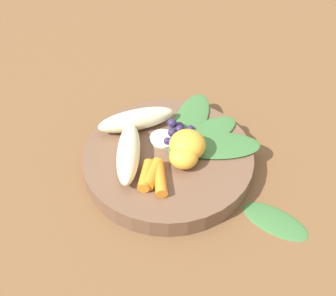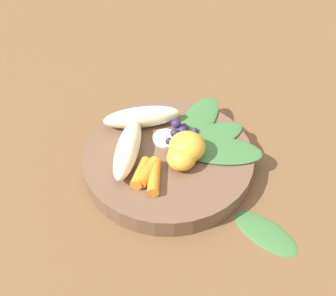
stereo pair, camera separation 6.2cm
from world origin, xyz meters
name	(u,v)px [view 1 (the left image)]	position (x,y,z in m)	size (l,w,h in m)	color
ground_plane	(168,167)	(0.00, 0.00, 0.00)	(2.40, 2.40, 0.00)	brown
bowl	(168,160)	(0.00, 0.00, 0.01)	(0.25, 0.25, 0.03)	brown
banana_peeled_left	(129,153)	(0.02, 0.05, 0.05)	(0.12, 0.03, 0.03)	beige
banana_peeled_right	(136,120)	(0.07, 0.01, 0.05)	(0.12, 0.03, 0.03)	beige
orange_segment_near	(187,145)	(-0.02, -0.02, 0.05)	(0.05, 0.05, 0.04)	#F4A833
orange_segment_far	(184,157)	(-0.03, -0.01, 0.04)	(0.04, 0.04, 0.03)	#F4A833
carrot_front	(146,175)	(-0.03, 0.05, 0.04)	(0.02, 0.02, 0.05)	orange
carrot_mid_left	(153,174)	(-0.03, 0.04, 0.04)	(0.02, 0.02, 0.05)	orange
carrot_mid_right	(160,178)	(-0.04, 0.04, 0.04)	(0.02, 0.02, 0.06)	orange
blueberry_pile	(178,133)	(0.02, -0.03, 0.04)	(0.04, 0.06, 0.03)	#2D234C
coconut_shred_patch	(163,139)	(0.03, -0.01, 0.03)	(0.04, 0.04, 0.00)	white
kale_leaf_left	(216,145)	(-0.03, -0.07, 0.03)	(0.13, 0.06, 0.01)	#3D7038
kale_leaf_right	(201,133)	(0.00, -0.06, 0.03)	(0.13, 0.05, 0.01)	#3D7038
kale_leaf_rear	(191,118)	(0.04, -0.07, 0.03)	(0.13, 0.05, 0.01)	#3D7038
kale_leaf_stray	(275,220)	(-0.16, -0.06, 0.00)	(0.09, 0.04, 0.01)	#3D7038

